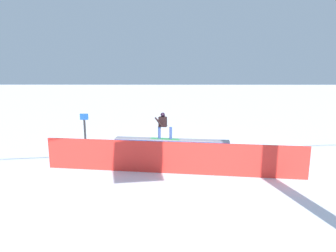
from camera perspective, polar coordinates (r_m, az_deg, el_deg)
name	(u,v)px	position (r m, az deg, el deg)	size (l,w,h in m)	color
ground_plane	(171,149)	(14.58, 0.65, -4.55)	(120.00, 120.00, 0.00)	white
grind_box	(171,144)	(14.52, 0.65, -3.68)	(5.82, 1.23, 0.50)	blue
snowboarder	(163,125)	(14.35, -0.93, 0.24)	(1.51, 0.60, 1.35)	#2F8E49
safety_fence	(172,158)	(11.06, 0.72, -6.35)	(10.08, 0.06, 1.26)	red
trail_marker	(85,131)	(14.53, -16.26, -0.99)	(0.40, 0.10, 1.87)	#262628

